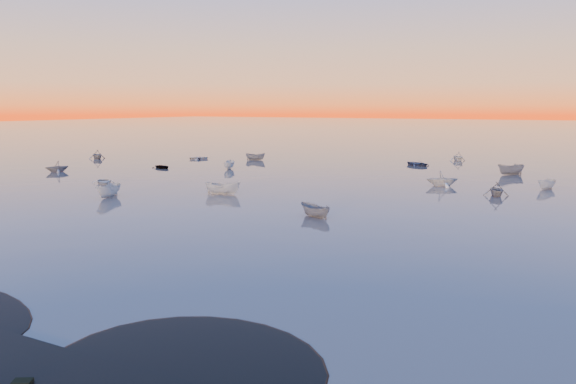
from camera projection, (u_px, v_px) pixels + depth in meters
The scene contains 5 objects.
ground at pixel (455, 152), 114.64m from camera, with size 600.00×600.00×0.00m, color #645A54.
moored_fleet at pixel (378, 178), 73.80m from camera, with size 124.00×58.00×1.20m, color white, non-canonical shape.
boat_near_left at pixel (104, 184), 68.36m from camera, with size 3.59×1.50×0.90m, color white.
boat_near_center at pixel (223, 194), 60.23m from camera, with size 3.97×1.68×1.37m, color white.
boat_near_right at pixel (496, 196), 59.06m from camera, with size 3.30×1.49×1.16m, color slate.
Camera 1 is at (24.55, -17.00, 9.36)m, focal length 35.00 mm.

